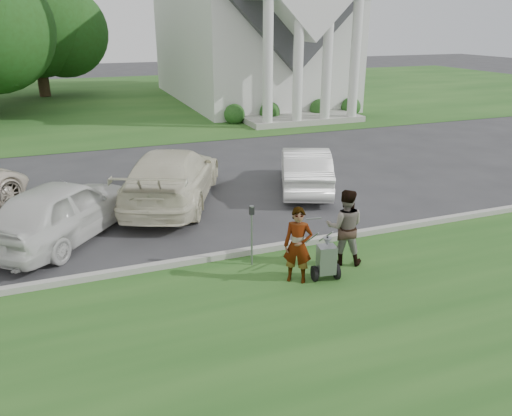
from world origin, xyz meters
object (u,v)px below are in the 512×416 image
striping_cart (326,260)px  person_right (345,228)px  parking_meter_near (252,228)px  car_d (305,168)px  church (249,6)px  tree_back (35,26)px  car_c (172,176)px  person_left (298,246)px  car_b (63,210)px

striping_cart → person_right: bearing=46.0°
striping_cart → parking_meter_near: size_ratio=0.83×
parking_meter_near → car_d: (3.42, 4.41, -0.20)m
church → tree_back: church is taller
person_right → parking_meter_near: 2.01m
car_d → car_c: bearing=18.6°
church → car_d: (-4.89, -18.68, -5.26)m
car_c → church: bearing=-92.6°
person_left → car_d: (2.80, 5.42, -0.12)m
striping_cart → car_d: (2.22, 5.55, 0.24)m
car_c → car_d: 4.19m
church → parking_meter_near: size_ratio=17.37×
church → person_left: 25.81m
person_left → person_right: 1.36m
parking_meter_near → car_c: 4.75m
striping_cart → car_d: 5.98m
car_c → car_d: car_c is taller
car_c → car_b: bearing=53.5°
tree_back → car_b: (0.94, -27.01, -3.97)m
person_left → person_right: person_right is taller
car_b → car_d: car_b is taller
tree_back → striping_cart: (5.90, -31.10, -4.29)m
person_left → person_right: size_ratio=0.94×
striping_cart → car_b: car_b is taller
tree_back → car_d: (8.12, -25.55, -4.05)m
person_right → car_b: size_ratio=0.38×
church → car_c: bearing=-116.2°
person_left → parking_meter_near: size_ratio=1.14×
striping_cart → car_b: (-4.96, 4.10, 0.31)m
church → tree_back: 14.77m
church → person_right: (-6.39, -23.69, -5.09)m
tree_back → car_c: size_ratio=1.76×
person_left → car_b: bearing=170.6°
person_right → tree_back: bearing=-51.3°
church → car_c: size_ratio=4.42×
car_b → car_c: (3.00, 1.73, 0.04)m
tree_back → person_left: 31.67m
person_right → car_b: person_right is taller
car_b → striping_cart: bearing=179.5°
parking_meter_near → car_c: car_c is taller
car_b → tree_back: bearing=-48.9°
car_b → car_d: bearing=-129.5°
church → tree_back: bearing=152.2°
tree_back → person_right: 31.52m
church → car_c: 21.15m
parking_meter_near → tree_back: bearing=98.9°
tree_back → parking_meter_near: (4.70, -29.97, -3.85)m
car_b → car_d: (7.18, 1.46, -0.08)m
tree_back → car_c: bearing=-81.1°
tree_back → car_b: 27.31m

